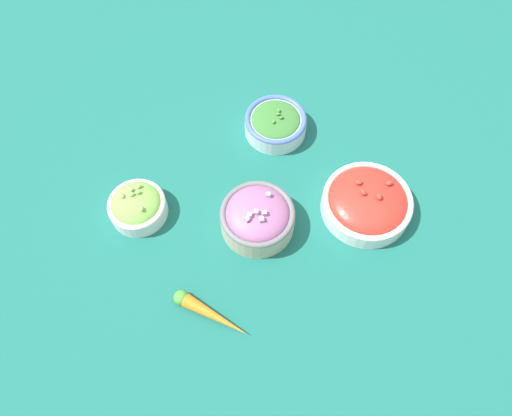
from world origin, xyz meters
The scene contains 6 objects.
ground_plane centered at (0.00, 0.00, 0.00)m, with size 3.00×3.00×0.00m, color #196056.
bowl_broccoli centered at (0.16, 0.14, 0.03)m, with size 0.14×0.14×0.06m.
bowl_red_onion centered at (-0.01, -0.02, 0.04)m, with size 0.15×0.15×0.08m.
bowl_lettuce centered at (-0.19, 0.15, 0.03)m, with size 0.12×0.12×0.07m.
bowl_cherry_tomatoes centered at (0.19, -0.12, 0.03)m, with size 0.18×0.18×0.07m.
loose_carrot centered at (-0.19, -0.11, 0.01)m, with size 0.08×0.15×0.03m.
Camera 1 is at (-0.28, -0.37, 0.90)m, focal length 35.00 mm.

